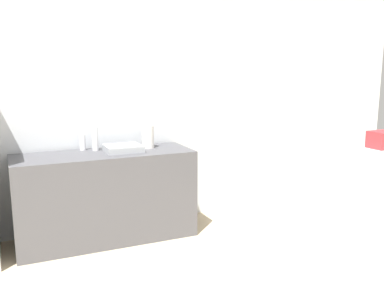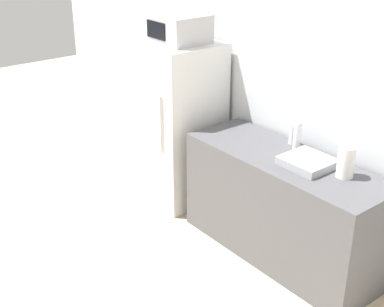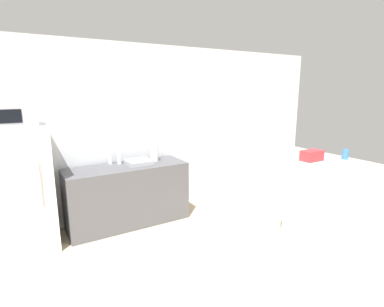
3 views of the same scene
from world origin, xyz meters
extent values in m
cube|color=silver|center=(0.00, 3.36, 1.30)|extent=(8.00, 0.06, 2.60)
cube|color=#4C4C51|center=(0.08, 2.99, 0.43)|extent=(1.71, 0.60, 0.87)
cube|color=#9EA3A8|center=(0.28, 3.01, 0.90)|extent=(0.35, 0.33, 0.06)
cylinder|color=silver|center=(0.04, 3.16, 0.99)|extent=(0.06, 0.06, 0.23)
cylinder|color=silver|center=(-0.07, 3.23, 0.95)|extent=(0.06, 0.06, 0.16)
cylinder|color=white|center=(0.56, 3.08, 0.99)|extent=(0.12, 0.12, 0.23)
camera|label=1|loc=(-0.79, -1.02, 1.66)|focal=40.00mm
camera|label=2|loc=(2.53, 0.13, 2.59)|focal=50.00mm
camera|label=3|loc=(-1.24, -1.01, 1.94)|focal=28.00mm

